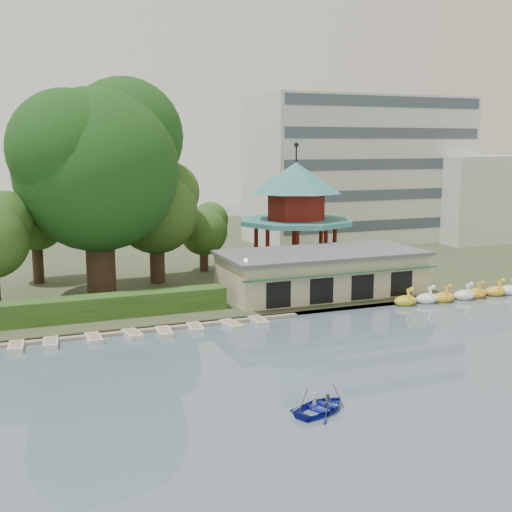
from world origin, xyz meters
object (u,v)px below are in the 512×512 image
boathouse (321,272)px  pavilion (296,206)px  rowboat_with_passengers (321,403)px  big_tree (98,159)px  dock (82,335)px

boathouse → pavilion: size_ratio=1.38×
rowboat_with_passengers → big_tree: bearing=103.4°
dock → rowboat_with_passengers: bearing=-60.9°
big_tree → rowboat_with_passengers: (7.00, -29.36, -12.17)m
boathouse → big_tree: bearing=161.6°
boathouse → pavilion: 11.43m
pavilion → big_tree: size_ratio=0.69×
big_tree → boathouse: bearing=-18.4°
boathouse → pavilion: (2.00, 10.03, 5.11)m
big_tree → rowboat_with_passengers: size_ratio=3.39×
dock → pavilion: size_ratio=2.52×
dock → boathouse: (22.00, 4.77, 2.25)m
dock → boathouse: 22.62m
rowboat_with_passengers → boathouse: bearing=62.9°
boathouse → pavilion: pavilion is taller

